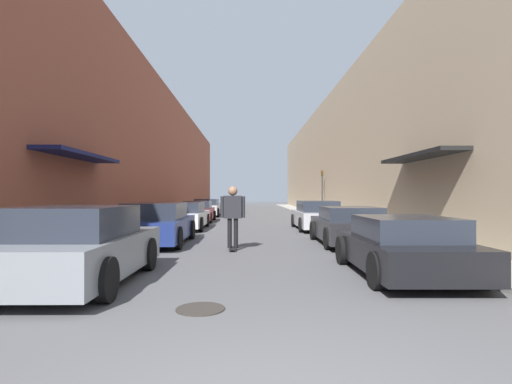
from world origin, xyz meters
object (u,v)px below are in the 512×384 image
object	(u,v)px
parked_car_right_1	(349,226)
traffic_light	(322,187)
manhole_cover	(200,309)
parked_car_left_4	(207,208)
parked_car_right_2	(316,216)
parked_car_left_3	(198,212)
parked_car_left_0	(79,247)
parked_car_left_2	(184,216)
parked_car_left_1	(157,224)
parked_car_right_0	(402,246)
skateboarder	(233,211)

from	to	relation	value
parked_car_right_1	traffic_light	bearing A→B (deg)	82.16
manhole_cover	parked_car_left_4	bearing A→B (deg)	95.67
parked_car_right_2	manhole_cover	distance (m)	13.50
manhole_cover	parked_car_left_3	bearing A→B (deg)	97.18
parked_car_left_0	parked_car_right_1	xyz separation A→B (m)	(6.41, 5.74, -0.07)
parked_car_left_2	traffic_light	distance (m)	14.81
parked_car_left_0	parked_car_left_1	distance (m)	5.94
parked_car_left_3	parked_car_right_2	bearing A→B (deg)	-41.86
parked_car_left_4	traffic_light	size ratio (longest dim) A/B	1.17
parked_car_right_0	manhole_cover	xyz separation A→B (m)	(-3.82, -2.34, -0.58)
parked_car_left_3	parked_car_right_1	distance (m)	12.78
parked_car_right_0	parked_car_left_4	bearing A→B (deg)	105.89
parked_car_left_1	parked_car_right_2	size ratio (longest dim) A/B	0.97
parked_car_left_2	traffic_light	world-z (taller)	traffic_light
parked_car_left_4	parked_car_right_2	world-z (taller)	parked_car_right_2
parked_car_right_2	manhole_cover	bearing A→B (deg)	-106.75
parked_car_right_0	manhole_cover	bearing A→B (deg)	-148.48
traffic_light	manhole_cover	bearing A→B (deg)	-104.39
skateboarder	parked_car_left_3	bearing A→B (deg)	101.58
parked_car_left_0	parked_car_right_0	distance (m)	6.27
parked_car_right_1	skateboarder	size ratio (longest dim) A/B	2.29
parked_car_left_2	parked_car_left_3	world-z (taller)	parked_car_left_2
parked_car_right_1	parked_car_left_0	bearing A→B (deg)	-138.16
parked_car_left_1	traffic_light	xyz separation A→B (m)	(8.78, 17.48, 1.57)
parked_car_left_0	parked_car_left_3	bearing A→B (deg)	89.72
traffic_light	parked_car_right_2	bearing A→B (deg)	-101.83
parked_car_left_0	traffic_light	xyz separation A→B (m)	(8.84, 23.42, 1.54)
parked_car_left_4	skateboarder	xyz separation A→B (m)	(2.64, -18.22, 0.53)
parked_car_left_1	parked_car_left_2	size ratio (longest dim) A/B	1.01
parked_car_left_4	parked_car_right_1	xyz separation A→B (m)	(6.40, -16.85, -0.03)
parked_car_left_4	skateboarder	size ratio (longest dim) A/B	2.11
parked_car_left_1	traffic_light	size ratio (longest dim) A/B	1.36
parked_car_left_0	parked_car_right_1	bearing A→B (deg)	41.84
parked_car_left_2	parked_car_right_2	xyz separation A→B (m)	(6.24, -0.33, 0.03)
parked_car_right_0	parked_car_right_1	distance (m)	5.03
parked_car_left_1	skateboarder	world-z (taller)	skateboarder
parked_car_right_2	traffic_light	world-z (taller)	traffic_light
parked_car_right_1	parked_car_right_2	bearing A→B (deg)	91.11
parked_car_left_2	parked_car_right_1	size ratio (longest dim) A/B	1.06
parked_car_left_2	parked_car_right_2	bearing A→B (deg)	-3.01
parked_car_left_1	skateboarder	xyz separation A→B (m)	(2.57, -1.58, 0.50)
parked_car_left_3	manhole_cover	world-z (taller)	parked_car_left_3
parked_car_left_1	parked_car_right_1	world-z (taller)	parked_car_left_1
traffic_light	parked_car_left_3	bearing A→B (deg)	-143.11
parked_car_left_2	skateboarder	distance (m)	7.71
parked_car_right_1	manhole_cover	distance (m)	8.41
parked_car_left_0	parked_car_right_1	world-z (taller)	parked_car_left_0
parked_car_left_1	parked_car_left_2	bearing A→B (deg)	90.03
skateboarder	traffic_light	xyz separation A→B (m)	(6.20, 19.06, 1.06)
parked_car_left_1	manhole_cover	size ratio (longest dim) A/B	6.58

